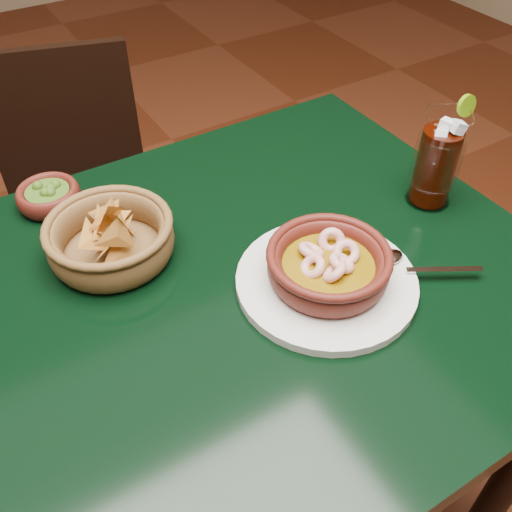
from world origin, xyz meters
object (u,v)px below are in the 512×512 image
chip_basket (111,238)px  dining_table (172,356)px  dining_chair (81,205)px  shrimp_plate (328,269)px  cola_drink (437,160)px

chip_basket → dining_table: bearing=-84.3°
dining_chair → shrimp_plate: same height
shrimp_plate → dining_table: bearing=162.1°
cola_drink → shrimp_plate: bearing=-165.0°
dining_chair → chip_basket: (-0.07, -0.55, 0.33)m
dining_chair → cola_drink: size_ratio=4.35×
dining_chair → dining_table: bearing=-94.3°
shrimp_plate → cola_drink: cola_drink is taller
shrimp_plate → chip_basket: bearing=137.2°
dining_table → cola_drink: (0.50, -0.00, 0.18)m
chip_basket → cola_drink: (0.52, -0.15, 0.05)m
dining_table → shrimp_plate: size_ratio=3.49×
dining_table → dining_chair: (0.05, 0.70, -0.20)m
dining_table → cola_drink: 0.54m
dining_table → cola_drink: size_ratio=6.33×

